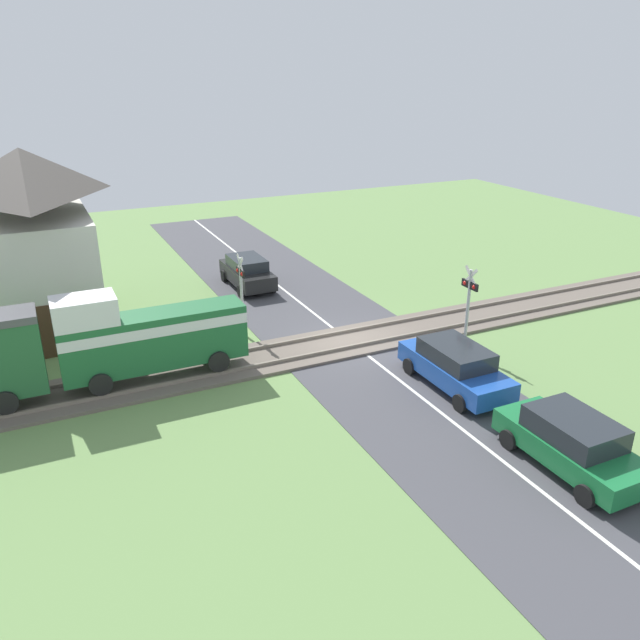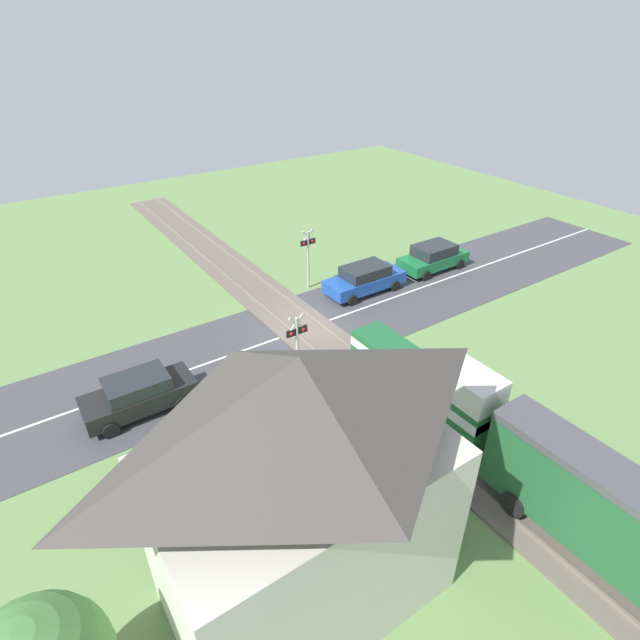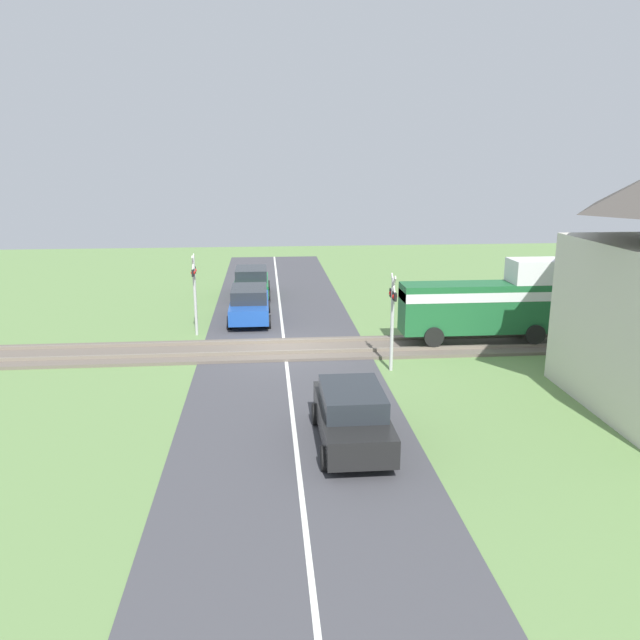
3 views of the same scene
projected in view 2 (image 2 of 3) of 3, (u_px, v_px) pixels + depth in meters
name	position (u px, v px, depth m)	size (l,w,h in m)	color
ground_plane	(304.00, 329.00, 24.04)	(60.00, 60.00, 0.00)	#66894C
road_surface	(304.00, 329.00, 24.04)	(48.00, 6.40, 0.02)	#424247
track_bed	(304.00, 328.00, 24.01)	(2.80, 48.00, 0.24)	#665B51
train	(513.00, 447.00, 14.85)	(1.58, 13.83, 3.18)	#1E6033
car_near_crossing	(365.00, 279.00, 26.97)	(4.51, 1.89, 1.55)	#1E4CA8
car_far_side	(139.00, 394.00, 18.64)	(4.08, 1.83, 1.53)	black
car_behind_queue	(433.00, 257.00, 29.46)	(4.31, 1.96, 1.56)	#197038
crossing_signal_west_approach	(308.00, 251.00, 26.74)	(0.90, 0.18, 3.40)	#B7B7B7
crossing_signal_east_approach	(297.00, 343.00, 19.13)	(0.90, 0.18, 3.40)	#B7B7B7
station_building	(303.00, 494.00, 11.21)	(7.03, 4.55, 7.40)	beige
pedestrian_by_station	(454.00, 512.00, 14.19)	(0.41, 0.41, 1.65)	#333338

